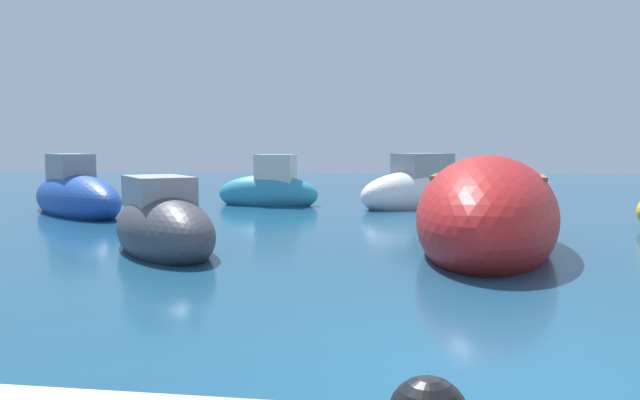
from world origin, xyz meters
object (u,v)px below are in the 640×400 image
object	(u,v)px
moored_boat_1	(163,227)
moored_boat_8	(269,191)
moored_boat_3	(416,190)
moored_boat_4	(76,197)
moored_boat_5	(487,216)

from	to	relation	value
moored_boat_1	moored_boat_8	distance (m)	9.41
moored_boat_3	moored_boat_4	distance (m)	10.47
moored_boat_4	moored_boat_1	bearing A→B (deg)	-6.79
moored_boat_4	moored_boat_5	size ratio (longest dim) A/B	0.77
moored_boat_3	moored_boat_5	size ratio (longest dim) A/B	0.65
moored_boat_1	moored_boat_4	size ratio (longest dim) A/B	0.77
moored_boat_5	moored_boat_3	bearing A→B (deg)	16.49
moored_boat_4	moored_boat_8	xyz separation A→B (m)	(4.99, 3.44, -0.02)
moored_boat_8	moored_boat_5	bearing A→B (deg)	132.55
moored_boat_4	moored_boat_5	xyz separation A→B (m)	(11.15, -4.84, 0.15)
moored_boat_4	moored_boat_8	bearing A→B (deg)	77.15
moored_boat_4	moored_boat_5	world-z (taller)	moored_boat_5
moored_boat_5	moored_boat_8	bearing A→B (deg)	44.37
moored_boat_3	moored_boat_8	bearing A→B (deg)	-44.46
moored_boat_5	moored_boat_8	size ratio (longest dim) A/B	1.87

